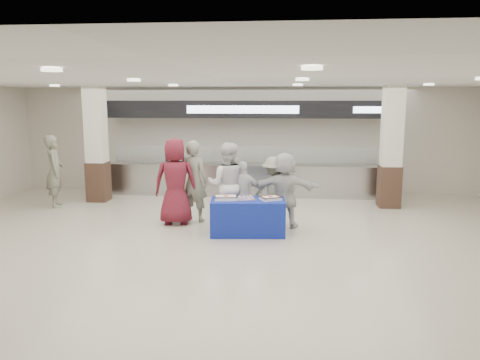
# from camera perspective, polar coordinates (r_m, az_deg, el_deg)

# --- Properties ---
(ground) EXTENTS (14.00, 14.00, 0.00)m
(ground) POSITION_cam_1_polar(r_m,az_deg,el_deg) (8.89, -2.69, -8.79)
(ground) COLOR beige
(ground) RESTS_ON ground
(serving_line) EXTENTS (8.70, 0.85, 2.80)m
(serving_line) POSITION_cam_1_polar(r_m,az_deg,el_deg) (13.89, 0.43, 2.87)
(serving_line) COLOR #ADB0B4
(serving_line) RESTS_ON ground
(column_left) EXTENTS (0.55, 0.55, 3.20)m
(column_left) POSITION_cam_1_polar(r_m,az_deg,el_deg) (13.64, -17.07, 3.88)
(column_left) COLOR #372219
(column_left) RESTS_ON ground
(column_right) EXTENTS (0.55, 0.55, 3.20)m
(column_right) POSITION_cam_1_polar(r_m,az_deg,el_deg) (12.91, 17.94, 3.53)
(column_right) COLOR #372219
(column_right) RESTS_ON ground
(display_table) EXTENTS (1.61, 0.91, 0.75)m
(display_table) POSITION_cam_1_polar(r_m,az_deg,el_deg) (9.94, 0.94, -4.51)
(display_table) COLOR #16299A
(display_table) RESTS_ON ground
(sheet_cake_left) EXTENTS (0.51, 0.43, 0.10)m
(sheet_cake_left) POSITION_cam_1_polar(r_m,az_deg,el_deg) (9.86, -1.75, -2.11)
(sheet_cake_left) COLOR white
(sheet_cake_left) RESTS_ON display_table
(sheet_cake_right) EXTENTS (0.50, 0.46, 0.09)m
(sheet_cake_right) POSITION_cam_1_polar(r_m,az_deg,el_deg) (9.84, 3.74, -2.17)
(sheet_cake_right) COLOR white
(sheet_cake_right) RESTS_ON display_table
(cupcake_tray) EXTENTS (0.49, 0.42, 0.07)m
(cupcake_tray) POSITION_cam_1_polar(r_m,az_deg,el_deg) (9.85, 0.71, -2.21)
(cupcake_tray) COLOR #A7A8AC
(cupcake_tray) RESTS_ON display_table
(civilian_maroon) EXTENTS (1.04, 0.75, 1.98)m
(civilian_maroon) POSITION_cam_1_polar(r_m,az_deg,el_deg) (10.73, -7.86, -0.17)
(civilian_maroon) COLOR maroon
(civilian_maroon) RESTS_ON ground
(soldier_a) EXTENTS (0.80, 0.64, 1.91)m
(soldier_a) POSITION_cam_1_polar(r_m,az_deg,el_deg) (10.93, -5.64, -0.14)
(soldier_a) COLOR slate
(soldier_a) RESTS_ON ground
(chef_tall) EXTENTS (0.92, 0.72, 1.89)m
(chef_tall) POSITION_cam_1_polar(r_m,az_deg,el_deg) (10.49, -1.54, -0.56)
(chef_tall) COLOR white
(chef_tall) RESTS_ON ground
(chef_short) EXTENTS (0.92, 0.52, 1.48)m
(chef_short) POSITION_cam_1_polar(r_m,az_deg,el_deg) (10.49, 0.40, -1.70)
(chef_short) COLOR white
(chef_short) RESTS_ON ground
(soldier_b) EXTENTS (1.07, 0.68, 1.57)m
(soldier_b) POSITION_cam_1_polar(r_m,az_deg,el_deg) (10.57, 4.16, -1.39)
(soldier_b) COLOR slate
(soldier_b) RESTS_ON ground
(civilian_white) EXTENTS (1.59, 0.56, 1.69)m
(civilian_white) POSITION_cam_1_polar(r_m,az_deg,el_deg) (10.43, 5.45, -1.22)
(civilian_white) COLOR silver
(civilian_white) RESTS_ON ground
(soldier_bg) EXTENTS (0.70, 0.82, 1.91)m
(soldier_bg) POSITION_cam_1_polar(r_m,az_deg,el_deg) (13.33, -21.66, 1.01)
(soldier_bg) COLOR slate
(soldier_bg) RESTS_ON ground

